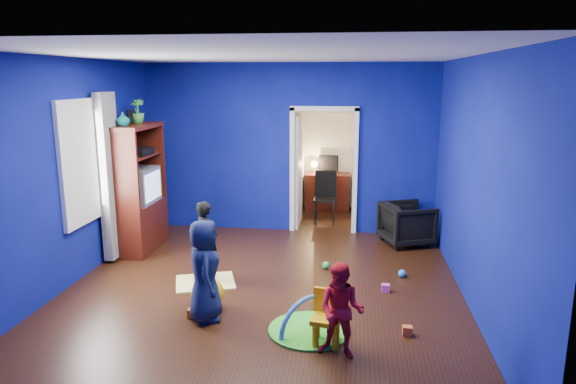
# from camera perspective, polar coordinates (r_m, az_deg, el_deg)

# --- Properties ---
(floor) EXTENTS (5.00, 5.50, 0.01)m
(floor) POSITION_cam_1_polar(r_m,az_deg,el_deg) (6.60, -2.95, -11.02)
(floor) COLOR black
(floor) RESTS_ON ground
(ceiling) EXTENTS (5.00, 5.50, 0.01)m
(ceiling) POSITION_cam_1_polar(r_m,az_deg,el_deg) (6.06, -3.27, 15.01)
(ceiling) COLOR white
(ceiling) RESTS_ON wall_back
(wall_back) EXTENTS (5.00, 0.02, 2.90)m
(wall_back) POSITION_cam_1_polar(r_m,az_deg,el_deg) (8.85, 0.12, 4.83)
(wall_back) COLOR navy
(wall_back) RESTS_ON floor
(wall_front) EXTENTS (5.00, 0.02, 2.90)m
(wall_front) POSITION_cam_1_polar(r_m,az_deg,el_deg) (3.59, -11.09, -6.99)
(wall_front) COLOR navy
(wall_front) RESTS_ON floor
(wall_left) EXTENTS (0.02, 5.50, 2.90)m
(wall_left) POSITION_cam_1_polar(r_m,az_deg,el_deg) (7.06, -23.50, 1.81)
(wall_left) COLOR navy
(wall_left) RESTS_ON floor
(wall_right) EXTENTS (0.02, 5.50, 2.90)m
(wall_right) POSITION_cam_1_polar(r_m,az_deg,el_deg) (6.23, 20.16, 0.78)
(wall_right) COLOR navy
(wall_right) RESTS_ON floor
(alcove) EXTENTS (1.00, 1.75, 2.50)m
(alcove) POSITION_cam_1_polar(r_m,az_deg,el_deg) (9.69, 4.30, 4.27)
(alcove) COLOR silver
(alcove) RESTS_ON floor
(armchair) EXTENTS (0.96, 0.94, 0.68)m
(armchair) POSITION_cam_1_polar(r_m,az_deg,el_deg) (8.52, 13.09, -3.45)
(armchair) COLOR black
(armchair) RESTS_ON floor
(child_black) EXTENTS (0.45, 0.47, 1.09)m
(child_black) POSITION_cam_1_polar(r_m,az_deg,el_deg) (6.83, -9.09, -5.46)
(child_black) COLOR black
(child_black) RESTS_ON floor
(child_navy) EXTENTS (0.53, 0.65, 1.15)m
(child_navy) POSITION_cam_1_polar(r_m,az_deg,el_deg) (5.76, -9.25, -8.61)
(child_navy) COLOR #0E1735
(child_navy) RESTS_ON floor
(toddler_red) EXTENTS (0.52, 0.45, 0.94)m
(toddler_red) POSITION_cam_1_polar(r_m,az_deg,el_deg) (5.04, 5.94, -12.98)
(toddler_red) COLOR red
(toddler_red) RESTS_ON floor
(vase) EXTENTS (0.22, 0.22, 0.20)m
(vase) POSITION_cam_1_polar(r_m,az_deg,el_deg) (7.83, -17.88, 7.72)
(vase) COLOR #0B4B5D
(vase) RESTS_ON tv_armoire
(potted_plant) EXTENTS (0.24, 0.24, 0.37)m
(potted_plant) POSITION_cam_1_polar(r_m,az_deg,el_deg) (8.29, -16.39, 8.63)
(potted_plant) COLOR green
(potted_plant) RESTS_ON tv_armoire
(tv_armoire) EXTENTS (0.58, 1.14, 1.96)m
(tv_armoire) POSITION_cam_1_polar(r_m,az_deg,el_deg) (8.25, -16.51, 0.42)
(tv_armoire) COLOR #371409
(tv_armoire) RESTS_ON floor
(crt_tv) EXTENTS (0.46, 0.70, 0.54)m
(crt_tv) POSITION_cam_1_polar(r_m,az_deg,el_deg) (8.22, -16.27, 0.69)
(crt_tv) COLOR silver
(crt_tv) RESTS_ON tv_armoire
(yellow_blanket) EXTENTS (0.91, 0.81, 0.03)m
(yellow_blanket) POSITION_cam_1_polar(r_m,az_deg,el_deg) (6.92, -9.17, -9.89)
(yellow_blanket) COLOR #F2E07A
(yellow_blanket) RESTS_ON floor
(hopper_ball) EXTENTS (0.38, 0.38, 0.38)m
(hopper_ball) POSITION_cam_1_polar(r_m,az_deg,el_deg) (6.14, -8.91, -11.10)
(hopper_ball) COLOR yellow
(hopper_ball) RESTS_ON floor
(kid_chair) EXTENTS (0.33, 0.33, 0.50)m
(kid_chair) POSITION_cam_1_polar(r_m,az_deg,el_deg) (5.32, 4.28, -14.13)
(kid_chair) COLOR yellow
(kid_chair) RESTS_ON floor
(play_mat) EXTENTS (0.87, 0.87, 0.02)m
(play_mat) POSITION_cam_1_polar(r_m,az_deg,el_deg) (5.66, 2.37, -15.08)
(play_mat) COLOR #329120
(play_mat) RESTS_ON floor
(toy_arch) EXTENTS (0.60, 0.58, 0.78)m
(toy_arch) POSITION_cam_1_polar(r_m,az_deg,el_deg) (5.66, 2.37, -15.01)
(toy_arch) COLOR #3F8CD8
(toy_arch) RESTS_ON floor
(window_left) EXTENTS (0.03, 0.95, 1.55)m
(window_left) POSITION_cam_1_polar(r_m,az_deg,el_deg) (7.33, -22.09, 3.09)
(window_left) COLOR white
(window_left) RESTS_ON wall_left
(curtain) EXTENTS (0.14, 0.42, 2.40)m
(curtain) POSITION_cam_1_polar(r_m,az_deg,el_deg) (7.81, -19.22, 1.60)
(curtain) COLOR slate
(curtain) RESTS_ON floor
(doorway) EXTENTS (1.16, 0.10, 2.10)m
(doorway) POSITION_cam_1_polar(r_m,az_deg,el_deg) (8.86, 3.97, 2.18)
(doorway) COLOR white
(doorway) RESTS_ON floor
(study_desk) EXTENTS (0.88, 0.44, 0.75)m
(study_desk) POSITION_cam_1_polar(r_m,az_deg,el_deg) (10.47, 4.42, 0.02)
(study_desk) COLOR #3D140A
(study_desk) RESTS_ON floor
(desk_monitor) EXTENTS (0.40, 0.05, 0.32)m
(desk_monitor) POSITION_cam_1_polar(r_m,az_deg,el_deg) (10.48, 4.50, 3.23)
(desk_monitor) COLOR black
(desk_monitor) RESTS_ON study_desk
(desk_lamp) EXTENTS (0.14, 0.14, 0.14)m
(desk_lamp) POSITION_cam_1_polar(r_m,az_deg,el_deg) (10.44, 2.95, 3.10)
(desk_lamp) COLOR #FFD88C
(desk_lamp) RESTS_ON study_desk
(folding_chair) EXTENTS (0.40, 0.40, 0.92)m
(folding_chair) POSITION_cam_1_polar(r_m,az_deg,el_deg) (9.52, 4.12, -0.72)
(folding_chair) COLOR black
(folding_chair) RESTS_ON floor
(book_shelf) EXTENTS (0.88, 0.24, 0.04)m
(book_shelf) POSITION_cam_1_polar(r_m,az_deg,el_deg) (10.35, 4.60, 9.07)
(book_shelf) COLOR white
(book_shelf) RESTS_ON study_desk
(toy_0) EXTENTS (0.10, 0.08, 0.10)m
(toy_0) POSITION_cam_1_polar(r_m,az_deg,el_deg) (5.70, 13.10, -14.79)
(toy_0) COLOR #DE5B25
(toy_0) RESTS_ON floor
(toy_1) EXTENTS (0.11, 0.11, 0.11)m
(toy_1) POSITION_cam_1_polar(r_m,az_deg,el_deg) (7.20, 12.56, -8.80)
(toy_1) COLOR #247ED0
(toy_1) RESTS_ON floor
(toy_2) EXTENTS (0.10, 0.08, 0.10)m
(toy_2) POSITION_cam_1_polar(r_m,az_deg,el_deg) (6.03, -10.59, -13.10)
(toy_2) COLOR orange
(toy_2) RESTS_ON floor
(toy_3) EXTENTS (0.11, 0.11, 0.11)m
(toy_3) POSITION_cam_1_polar(r_m,az_deg,el_deg) (7.34, 4.26, -8.10)
(toy_3) COLOR green
(toy_3) RESTS_ON floor
(toy_4) EXTENTS (0.10, 0.08, 0.10)m
(toy_4) POSITION_cam_1_polar(r_m,az_deg,el_deg) (6.69, 10.78, -10.44)
(toy_4) COLOR #C74AB5
(toy_4) RESTS_ON floor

